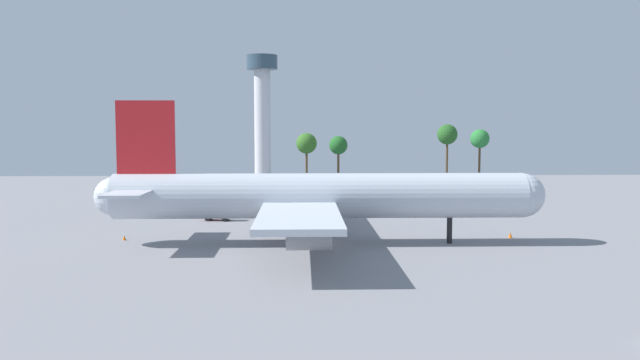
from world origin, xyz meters
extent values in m
plane|color=gray|center=(0.00, 0.00, 0.00)|extent=(233.43, 233.43, 0.00)
cylinder|color=silver|center=(0.00, 0.00, 6.30)|extent=(53.02, 5.84, 5.84)
sphere|color=silver|center=(26.51, 0.00, 6.30)|extent=(5.72, 5.72, 5.72)
sphere|color=silver|center=(-26.51, 0.00, 6.30)|extent=(4.96, 4.96, 4.96)
cube|color=red|center=(-22.27, 0.00, 13.89)|extent=(7.42, 0.50, 9.34)
cube|color=silver|center=(-23.33, -4.68, 7.18)|extent=(4.77, 8.76, 0.36)
cube|color=silver|center=(-23.33, 4.68, 7.18)|extent=(4.77, 8.76, 0.36)
cube|color=silver|center=(-2.65, -12.92, 5.43)|extent=(9.01, 22.34, 0.70)
cube|color=silver|center=(-2.65, 12.92, 5.43)|extent=(9.01, 22.34, 0.70)
cylinder|color=gray|center=(-1.65, -9.57, 3.85)|extent=(4.67, 2.45, 2.45)
cylinder|color=gray|center=(-1.65, -17.84, 3.85)|extent=(4.67, 2.45, 2.45)
cylinder|color=gray|center=(-1.65, 9.57, 3.85)|extent=(4.67, 2.45, 2.45)
cylinder|color=gray|center=(-1.65, 17.84, 3.85)|extent=(4.67, 2.45, 2.45)
cylinder|color=black|center=(16.97, 0.00, 1.69)|extent=(0.70, 0.70, 3.38)
cylinder|color=black|center=(-2.65, -3.21, 1.69)|extent=(0.70, 0.70, 3.38)
cylinder|color=black|center=(-2.65, 3.21, 1.69)|extent=(0.70, 0.70, 3.38)
cube|color=silver|center=(-3.97, 22.63, 1.25)|extent=(2.22, 1.80, 1.57)
cube|color=yellow|center=(-3.33, 24.34, 0.92)|extent=(2.65, 2.95, 0.91)
cylinder|color=black|center=(-4.92, 23.08, 0.47)|extent=(0.59, 0.97, 0.93)
cylinder|color=black|center=(-2.96, 22.35, 0.47)|extent=(0.59, 0.97, 0.93)
cylinder|color=black|center=(-4.13, 25.20, 0.47)|extent=(0.59, 0.97, 0.93)
cylinder|color=black|center=(-2.17, 24.46, 0.47)|extent=(0.59, 0.97, 0.93)
cube|color=silver|center=(-14.49, 21.04, 1.42)|extent=(1.77, 2.02, 2.02)
cube|color=#B21E19|center=(-16.76, 21.44, 0.92)|extent=(3.41, 2.31, 1.02)
cylinder|color=black|center=(-14.80, 20.09, 0.41)|extent=(0.85, 0.42, 0.82)
cylinder|color=black|center=(-14.45, 22.03, 0.41)|extent=(0.85, 0.42, 0.82)
cylinder|color=black|center=(-17.61, 20.59, 0.41)|extent=(0.85, 0.42, 0.82)
cylinder|color=black|center=(-17.27, 22.53, 0.41)|extent=(0.85, 0.42, 0.82)
cone|color=orange|center=(26.26, 3.80, 0.39)|extent=(0.55, 0.55, 0.78)
cone|color=orange|center=(-26.26, 3.47, 0.33)|extent=(0.47, 0.47, 0.67)
cylinder|color=silver|center=(-14.12, 111.28, 16.06)|extent=(4.83, 4.83, 32.12)
cylinder|color=#334756|center=(-14.12, 111.28, 34.22)|extent=(9.18, 9.18, 4.19)
cylinder|color=#51381E|center=(-49.24, 128.46, 4.25)|extent=(0.70, 0.70, 8.51)
sphere|color=#29741F|center=(-49.24, 128.46, 9.90)|extent=(4.63, 4.63, 4.63)
cylinder|color=#51381E|center=(-0.81, 128.46, 3.83)|extent=(0.73, 0.73, 7.65)
sphere|color=#366B24|center=(-0.81, 128.46, 9.68)|extent=(6.77, 6.77, 6.77)
cylinder|color=#51381E|center=(9.62, 128.46, 3.62)|extent=(0.76, 0.76, 7.24)
sphere|color=#226224|center=(9.62, 128.46, 9.06)|extent=(6.05, 6.05, 6.05)
cylinder|color=#51381E|center=(45.49, 128.46, 5.30)|extent=(0.73, 0.73, 10.59)
sphere|color=#265C22|center=(45.49, 128.46, 12.59)|extent=(6.66, 6.66, 6.66)
cylinder|color=#51381E|center=(56.31, 128.46, 4.66)|extent=(0.74, 0.74, 9.32)
sphere|color=#2B7D36|center=(56.31, 128.46, 11.19)|extent=(6.23, 6.23, 6.23)
camera|label=1|loc=(-2.33, -83.23, 15.30)|focal=36.32mm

